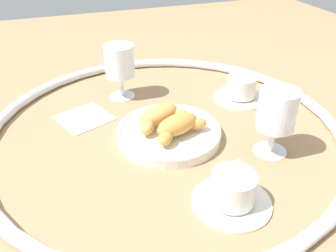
% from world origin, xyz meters
% --- Properties ---
extents(ground_plane, '(2.20, 2.20, 0.00)m').
position_xyz_m(ground_plane, '(0.00, 0.00, 0.00)').
color(ground_plane, '#997551').
extents(table_chrome_rim, '(0.78, 0.78, 0.02)m').
position_xyz_m(table_chrome_rim, '(0.00, 0.00, 0.01)').
color(table_chrome_rim, silver).
rests_on(table_chrome_rim, ground_plane).
extents(pastry_plate, '(0.23, 0.23, 0.02)m').
position_xyz_m(pastry_plate, '(0.00, 0.03, 0.01)').
color(pastry_plate, silver).
rests_on(pastry_plate, ground_plane).
extents(croissant_large, '(0.13, 0.09, 0.04)m').
position_xyz_m(croissant_large, '(0.01, 0.01, 0.04)').
color(croissant_large, '#D6994C').
rests_on(croissant_large, pastry_plate).
extents(croissant_small, '(0.13, 0.09, 0.04)m').
position_xyz_m(croissant_small, '(-0.01, 0.06, 0.04)').
color(croissant_small, '#CC893D').
rests_on(croissant_small, pastry_plate).
extents(coffee_cup_near, '(0.14, 0.14, 0.06)m').
position_xyz_m(coffee_cup_near, '(-0.24, -0.08, 0.03)').
color(coffee_cup_near, silver).
rests_on(coffee_cup_near, ground_plane).
extents(coffee_cup_far, '(0.14, 0.14, 0.06)m').
position_xyz_m(coffee_cup_far, '(-0.03, 0.25, 0.03)').
color(coffee_cup_far, silver).
rests_on(coffee_cup_far, ground_plane).
extents(juice_glass_left, '(0.08, 0.08, 0.14)m').
position_xyz_m(juice_glass_left, '(0.05, -0.20, 0.10)').
color(juice_glass_left, white).
rests_on(juice_glass_left, ground_plane).
extents(juice_glass_right, '(0.08, 0.08, 0.14)m').
position_xyz_m(juice_glass_right, '(-0.18, 0.15, 0.09)').
color(juice_glass_right, white).
rests_on(juice_glass_right, ground_plane).
extents(folded_napkin, '(0.14, 0.14, 0.01)m').
position_xyz_m(folded_napkin, '(0.16, -0.12, 0.00)').
color(folded_napkin, silver).
rests_on(folded_napkin, ground_plane).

